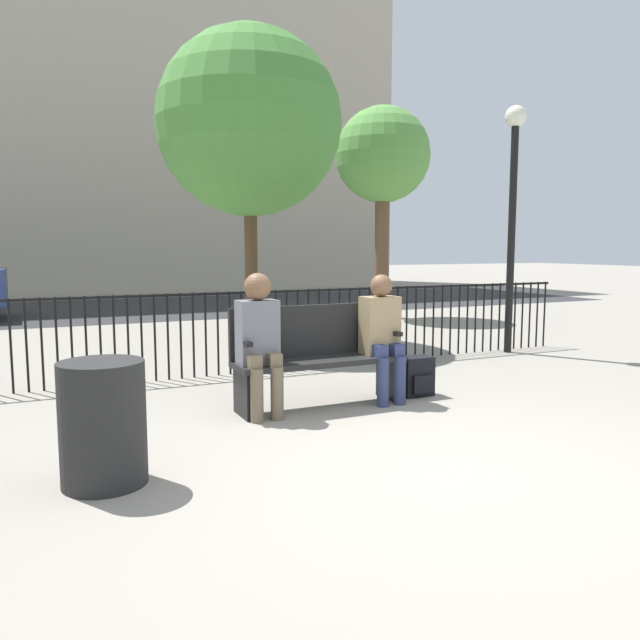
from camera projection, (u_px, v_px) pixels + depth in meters
The scene contains 12 objects.
ground_plane at pixel (440, 473), 4.03m from camera, with size 80.00×80.00×0.00m, color gray.
park_bench at pixel (316, 353), 5.69m from camera, with size 1.58×0.45×0.92m.
seated_person_0 at pixel (259, 336), 5.30m from camera, with size 0.34×0.39×1.23m.
seated_person_1 at pixel (382, 331), 5.82m from camera, with size 0.34×0.39×1.20m.
backpack at pixel (416, 376), 6.10m from camera, with size 0.31×0.25×0.39m.
fence_railing at pixel (253, 324), 7.20m from camera, with size 9.01×0.03×0.95m.
tree_0 at pixel (383, 158), 12.58m from camera, with size 1.92×1.92×4.26m.
tree_1 at pixel (249, 124), 9.22m from camera, with size 2.75×2.75×4.65m.
lamp_post at pixel (513, 189), 8.38m from camera, with size 0.28×0.28×3.32m.
street_surface at pixel (139, 308), 14.82m from camera, with size 24.00×6.00×0.01m.
building_facade at pixel (93, 67), 21.13m from camera, with size 20.00×6.00×15.05m.
trash_bin at pixel (103, 423), 3.80m from camera, with size 0.52×0.52×0.77m.
Camera 1 is at (-2.36, -3.18, 1.45)m, focal length 35.00 mm.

